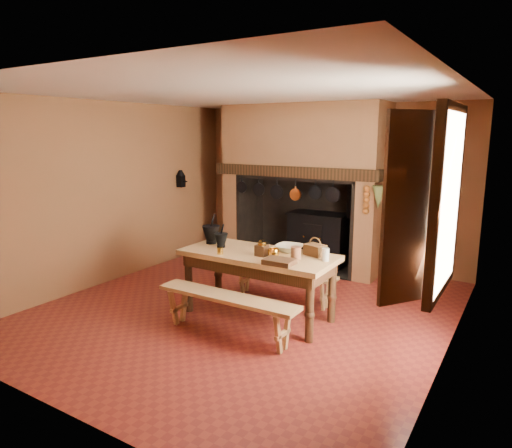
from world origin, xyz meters
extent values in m
plane|color=maroon|center=(0.00, 0.00, 0.00)|extent=(5.50, 5.50, 0.00)
plane|color=silver|center=(0.00, 0.00, 2.80)|extent=(5.50, 5.50, 0.00)
cube|color=brown|center=(0.00, 2.75, 1.40)|extent=(5.00, 0.02, 2.80)
cube|color=brown|center=(-2.50, 0.00, 1.40)|extent=(0.02, 5.50, 2.80)
cube|color=brown|center=(2.50, 0.00, 1.40)|extent=(0.02, 5.50, 2.80)
cube|color=brown|center=(0.00, -2.75, 1.40)|extent=(5.00, 0.02, 2.80)
cube|color=brown|center=(-1.55, 2.30, 1.40)|extent=(0.30, 0.90, 2.80)
cube|color=brown|center=(0.95, 2.30, 1.40)|extent=(0.30, 0.90, 2.80)
cube|color=brown|center=(-0.30, 2.30, 2.20)|extent=(2.20, 0.90, 1.20)
cube|color=black|center=(-0.30, 1.90, 1.69)|extent=(2.95, 0.22, 0.18)
cube|color=black|center=(-0.30, 2.72, 0.80)|extent=(2.20, 0.06, 1.60)
cube|color=black|center=(-0.30, 2.30, 0.01)|extent=(2.20, 0.90, 0.02)
cube|color=black|center=(-0.05, 2.45, 0.45)|extent=(1.00, 0.50, 0.90)
cube|color=black|center=(-0.05, 2.43, 0.92)|extent=(1.04, 0.54, 0.04)
cube|color=black|center=(-0.05, 2.19, 0.55)|extent=(0.35, 0.02, 0.45)
cylinder|color=black|center=(0.50, 2.45, 1.25)|extent=(0.10, 0.10, 0.70)
cylinder|color=gold|center=(-0.20, 2.17, 0.55)|extent=(0.03, 0.03, 0.03)
cylinder|color=gold|center=(0.10, 2.17, 0.55)|extent=(0.03, 0.03, 0.03)
cylinder|color=gold|center=(-1.05, 2.30, 0.10)|extent=(0.40, 0.40, 0.20)
cylinder|color=gold|center=(-1.00, 2.05, 0.09)|extent=(0.34, 0.34, 0.18)
cube|color=black|center=(-1.25, 2.40, 0.08)|extent=(0.18, 0.18, 0.16)
cone|color=#4E5A2A|center=(1.18, 1.79, 1.38)|extent=(0.20, 0.20, 0.35)
cube|color=white|center=(2.48, -0.40, 1.70)|extent=(0.02, 1.00, 1.60)
cube|color=#381D11|center=(2.45, -0.40, 2.54)|extent=(0.08, 1.16, 0.08)
cube|color=#381D11|center=(2.45, -0.40, 0.86)|extent=(0.08, 1.16, 0.08)
cube|color=#381D11|center=(2.25, -1.08, 1.70)|extent=(0.29, 0.39, 1.60)
cube|color=#381D11|center=(2.25, 0.28, 1.70)|extent=(0.29, 0.39, 1.60)
cube|color=black|center=(-2.42, 1.55, 1.45)|extent=(0.12, 0.12, 0.22)
cone|color=black|center=(-2.42, 1.55, 1.60)|extent=(0.16, 0.16, 0.10)
cylinder|color=black|center=(-2.33, 1.55, 1.45)|extent=(0.12, 0.02, 0.02)
cube|color=tan|center=(0.26, -0.13, 0.81)|extent=(1.95, 0.87, 0.07)
cube|color=#381D11|center=(0.26, -0.13, 0.71)|extent=(1.82, 0.74, 0.15)
cylinder|color=#381D11|center=(-0.60, -0.45, 0.39)|extent=(0.10, 0.10, 0.78)
cylinder|color=#381D11|center=(1.13, -0.45, 0.39)|extent=(0.10, 0.10, 0.78)
cylinder|color=#381D11|center=(-0.60, 0.20, 0.39)|extent=(0.10, 0.10, 0.78)
cylinder|color=#381D11|center=(1.13, 0.20, 0.39)|extent=(0.10, 0.10, 0.78)
cube|color=tan|center=(0.26, -0.82, 0.48)|extent=(1.78, 0.31, 0.04)
cube|color=tan|center=(0.26, 0.54, 0.42)|extent=(1.57, 0.27, 0.04)
cylinder|color=black|center=(-0.53, -0.05, 0.87)|extent=(0.14, 0.14, 0.04)
cone|color=black|center=(-0.53, -0.05, 0.99)|extent=(0.24, 0.24, 0.20)
cylinder|color=black|center=(-0.50, -0.05, 1.16)|extent=(0.10, 0.04, 0.20)
cylinder|color=black|center=(-0.29, -0.15, 0.86)|extent=(0.11, 0.11, 0.03)
cone|color=black|center=(-0.29, -0.15, 0.96)|extent=(0.19, 0.19, 0.15)
cylinder|color=black|center=(-0.27, -0.15, 1.09)|extent=(0.08, 0.03, 0.15)
cube|color=#381D11|center=(0.38, -0.23, 0.91)|extent=(0.14, 0.14, 0.13)
cylinder|color=gold|center=(0.38, -0.23, 1.00)|extent=(0.10, 0.10, 0.03)
cylinder|color=black|center=(0.43, -0.23, 1.04)|extent=(0.11, 0.02, 0.04)
cylinder|color=gold|center=(-0.10, -0.44, 0.89)|extent=(0.08, 0.08, 0.08)
cylinder|color=gold|center=(0.16, 0.15, 0.89)|extent=(0.11, 0.11, 0.09)
imported|color=beige|center=(0.57, 0.13, 0.89)|extent=(0.37, 0.37, 0.08)
cylinder|color=brown|center=(0.80, -0.16, 0.92)|extent=(0.15, 0.15, 0.15)
cylinder|color=beige|center=(1.13, -0.04, 0.92)|extent=(0.11, 0.11, 0.15)
cube|color=#4A2B16|center=(0.92, 0.13, 0.91)|extent=(0.28, 0.23, 0.13)
torus|color=#4A2B16|center=(0.92, 0.13, 0.98)|extent=(0.19, 0.07, 0.19)
cube|color=#381D11|center=(0.74, -0.44, 0.88)|extent=(0.35, 0.25, 0.06)
imported|color=gold|center=(0.54, -0.23, 0.90)|extent=(0.17, 0.17, 0.11)
camera|label=1|loc=(3.13, -4.85, 2.32)|focal=32.00mm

